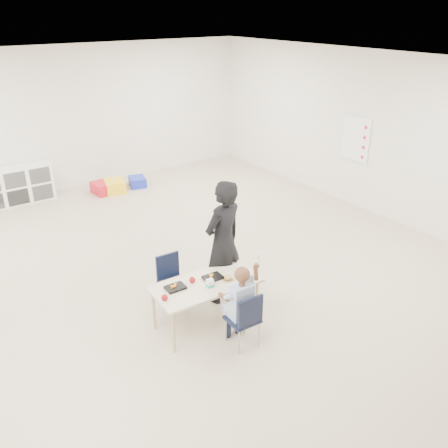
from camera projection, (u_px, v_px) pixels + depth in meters
room at (184, 185)px, 5.97m from camera, size 9.00×9.02×2.80m
table at (206, 303)px, 5.55m from camera, size 1.26×0.67×0.57m
chair_near at (242, 318)px, 5.20m from camera, size 0.34×0.32×0.68m
chair_far at (174, 283)px, 5.86m from camera, size 0.34×0.32×0.68m
child at (243, 303)px, 5.12m from camera, size 0.47×0.47×1.07m
lunch_tray_near at (213, 277)px, 5.51m from camera, size 0.23×0.17×0.03m
lunch_tray_far at (175, 288)px, 5.32m from camera, size 0.23×0.17×0.03m
milk_carton at (210, 283)px, 5.33m from camera, size 0.07×0.07×0.10m
bread_roll at (228, 277)px, 5.48m from camera, size 0.09×0.09×0.07m
apple_near at (192, 280)px, 5.42m from camera, size 0.07×0.07×0.07m
apple_far at (165, 298)px, 5.10m from camera, size 0.07×0.07×0.07m
cubby_shelf at (14, 186)px, 8.94m from camera, size 1.40×0.40×0.70m
rules_poster at (356, 139)px, 8.57m from camera, size 0.02×0.60×0.80m
adult at (223, 242)px, 5.83m from camera, size 0.66×0.50×1.61m
bin_red at (103, 188)px, 9.51m from camera, size 0.39×0.48×0.22m
bin_yellow at (115, 186)px, 9.59m from camera, size 0.48×0.56×0.24m
bin_blue at (137, 182)px, 9.88m from camera, size 0.40×0.46×0.20m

